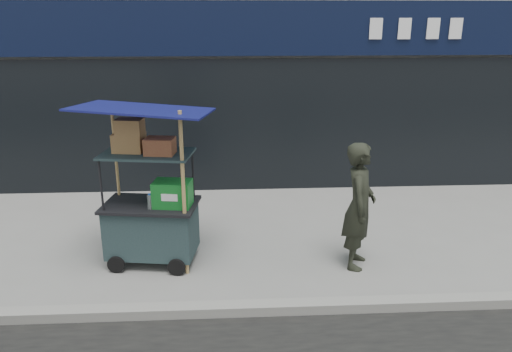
{
  "coord_description": "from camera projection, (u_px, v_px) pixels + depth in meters",
  "views": [
    {
      "loc": [
        -0.34,
        -4.95,
        3.14
      ],
      "look_at": [
        -0.0,
        1.2,
        1.13
      ],
      "focal_mm": 35.0,
      "sensor_mm": 36.0,
      "label": 1
    }
  ],
  "objects": [
    {
      "name": "ground",
      "position": [
        262.0,
        303.0,
        5.69
      ],
      "size": [
        80.0,
        80.0,
        0.0
      ],
      "primitive_type": "plane",
      "color": "slate",
      "rests_on": "ground"
    },
    {
      "name": "curb",
      "position": [
        263.0,
        308.0,
        5.48
      ],
      "size": [
        80.0,
        0.18,
        0.12
      ],
      "primitive_type": "cube",
      "color": "gray",
      "rests_on": "ground"
    },
    {
      "name": "vendor_cart",
      "position": [
        152.0,
        209.0,
        6.41
      ],
      "size": [
        1.72,
        1.33,
        2.13
      ],
      "rotation": [
        0.0,
        0.0,
        -0.14
      ],
      "color": "#182929",
      "rests_on": "ground"
    },
    {
      "name": "vendor_man",
      "position": [
        359.0,
        206.0,
        6.31
      ],
      "size": [
        0.57,
        0.7,
        1.65
      ],
      "primitive_type": "imported",
      "rotation": [
        0.0,
        0.0,
        1.25
      ],
      "color": "black",
      "rests_on": "ground"
    }
  ]
}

